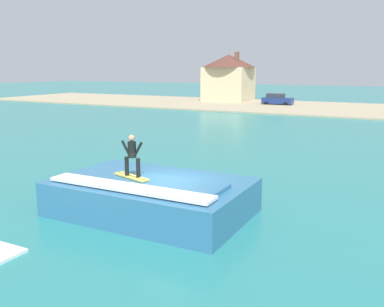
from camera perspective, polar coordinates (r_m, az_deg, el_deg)
ground_plane at (r=16.82m, az=-2.78°, el=-8.10°), size 260.00×260.00×0.00m
wave_crest at (r=16.66m, az=-5.56°, el=-5.77°), size 7.45×4.76×1.51m
surfboard at (r=16.38m, az=-8.22°, el=-3.12°), size 1.81×0.90×0.06m
surfer at (r=16.14m, az=-8.13°, el=0.02°), size 0.97×0.32×1.61m
shoreline_bank at (r=61.67m, az=20.04°, el=5.68°), size 120.00×21.31×0.19m
car_near_shore at (r=65.62m, az=11.47°, el=7.20°), size 4.55×2.22×1.86m
house_with_chimney at (r=71.83m, az=4.99°, el=10.46°), size 8.95×8.95×8.20m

